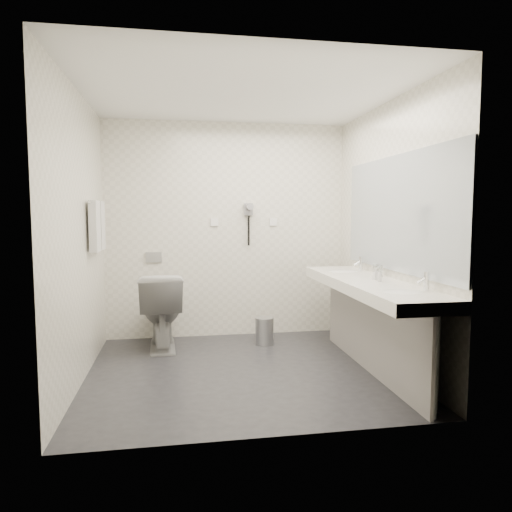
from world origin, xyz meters
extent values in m
plane|color=#25252A|center=(0.00, 0.00, 0.00)|extent=(2.80, 2.80, 0.00)
plane|color=white|center=(0.00, 0.00, 2.50)|extent=(2.80, 2.80, 0.00)
plane|color=white|center=(0.00, 1.30, 1.25)|extent=(2.80, 0.00, 2.80)
plane|color=white|center=(0.00, -1.30, 1.25)|extent=(2.80, 0.00, 2.80)
plane|color=white|center=(-1.40, 0.00, 1.25)|extent=(0.00, 2.60, 2.60)
plane|color=white|center=(1.40, 0.00, 1.25)|extent=(0.00, 2.60, 2.60)
cube|color=white|center=(1.12, -0.20, 0.80)|extent=(0.55, 2.20, 0.10)
cube|color=gray|center=(1.15, -0.20, 0.38)|extent=(0.03, 2.15, 0.75)
cylinder|color=silver|center=(1.18, -1.24, 0.38)|extent=(0.06, 0.06, 0.75)
cylinder|color=silver|center=(1.18, 0.84, 0.38)|extent=(0.06, 0.06, 0.75)
cube|color=#B2BCC6|center=(1.39, -0.20, 1.45)|extent=(0.02, 2.20, 1.05)
ellipsoid|color=white|center=(1.12, -0.85, 0.83)|extent=(0.40, 0.31, 0.05)
ellipsoid|color=white|center=(1.12, 0.45, 0.83)|extent=(0.40, 0.31, 0.05)
cylinder|color=silver|center=(1.32, -0.85, 0.92)|extent=(0.04, 0.04, 0.15)
cylinder|color=silver|center=(1.32, 0.45, 0.92)|extent=(0.04, 0.04, 0.15)
imported|color=white|center=(1.19, -0.21, 0.90)|extent=(0.05, 0.05, 0.11)
imported|color=white|center=(1.17, -0.33, 0.90)|extent=(0.05, 0.05, 0.11)
cylinder|color=silver|center=(1.32, 0.00, 0.90)|extent=(0.07, 0.07, 0.10)
cylinder|color=silver|center=(1.35, 0.16, 0.90)|extent=(0.07, 0.07, 0.10)
imported|color=white|center=(-0.76, 0.89, 0.41)|extent=(0.49, 0.83, 0.82)
cube|color=#B2B5BA|center=(-0.85, 1.29, 0.95)|extent=(0.18, 0.02, 0.12)
cylinder|color=#B2B5BA|center=(0.36, 0.83, 0.14)|extent=(0.22, 0.22, 0.29)
cylinder|color=#B2B5BA|center=(0.36, 0.83, 0.29)|extent=(0.20, 0.20, 0.02)
cylinder|color=silver|center=(-1.35, 0.55, 1.55)|extent=(0.02, 0.62, 0.02)
cube|color=silver|center=(-1.34, 0.41, 1.33)|extent=(0.07, 0.24, 0.48)
cube|color=silver|center=(-1.34, 0.69, 1.33)|extent=(0.07, 0.24, 0.48)
cube|color=gray|center=(0.25, 1.27, 1.50)|extent=(0.10, 0.04, 0.14)
cylinder|color=gray|center=(0.25, 1.20, 1.53)|extent=(0.08, 0.14, 0.08)
cylinder|color=black|center=(0.25, 1.26, 1.25)|extent=(0.02, 0.02, 0.35)
cube|color=white|center=(-0.15, 1.29, 1.35)|extent=(0.09, 0.02, 0.09)
cube|color=white|center=(0.55, 1.29, 1.35)|extent=(0.09, 0.02, 0.09)
camera|label=1|loc=(-0.58, -4.13, 1.45)|focal=32.56mm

